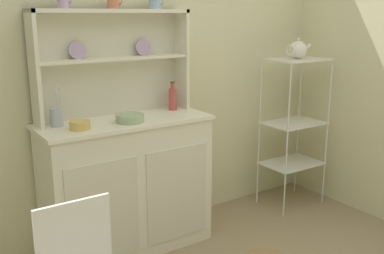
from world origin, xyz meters
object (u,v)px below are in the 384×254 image
(bowl_mixing_large, at_px, (80,125))
(porcelain_teapot, at_px, (298,50))
(hutch_cabinet, at_px, (127,184))
(utensil_jar, at_px, (57,117))
(jam_bottle, at_px, (173,98))
(hutch_shelf_unit, at_px, (112,55))
(bakers_rack, at_px, (294,115))
(cup_lilac_0, at_px, (64,0))

(bowl_mixing_large, height_order, porcelain_teapot, porcelain_teapot)
(hutch_cabinet, relative_size, utensil_jar, 4.38)
(bowl_mixing_large, relative_size, jam_bottle, 0.60)
(hutch_shelf_unit, bearing_deg, bowl_mixing_large, -143.83)
(bowl_mixing_large, relative_size, utensil_jar, 0.48)
(jam_bottle, distance_m, porcelain_teapot, 1.10)
(hutch_cabinet, bearing_deg, bowl_mixing_large, -167.28)
(hutch_cabinet, xyz_separation_m, bowl_mixing_large, (-0.32, -0.07, 0.46))
(utensil_jar, bearing_deg, bakers_rack, -4.98)
(hutch_cabinet, distance_m, utensil_jar, 0.65)
(hutch_shelf_unit, height_order, cup_lilac_0, cup_lilac_0)
(hutch_cabinet, bearing_deg, jam_bottle, 11.85)
(hutch_shelf_unit, xyz_separation_m, bakers_rack, (1.45, -0.25, -0.54))
(cup_lilac_0, height_order, porcelain_teapot, cup_lilac_0)
(bakers_rack, xyz_separation_m, jam_bottle, (-1.04, 0.17, 0.22))
(hutch_shelf_unit, distance_m, utensil_jar, 0.54)
(hutch_cabinet, bearing_deg, utensil_jar, 169.32)
(cup_lilac_0, bearing_deg, utensil_jar, -156.88)
(bakers_rack, xyz_separation_m, utensil_jar, (-1.87, 0.16, 0.20))
(bakers_rack, distance_m, porcelain_teapot, 0.52)
(hutch_cabinet, xyz_separation_m, utensil_jar, (-0.41, 0.08, 0.50))
(jam_bottle, xyz_separation_m, porcelain_teapot, (1.04, -0.17, 0.30))
(hutch_shelf_unit, xyz_separation_m, jam_bottle, (0.41, -0.08, -0.32))
(utensil_jar, relative_size, porcelain_teapot, 1.11)
(jam_bottle, relative_size, utensil_jar, 0.79)
(porcelain_teapot, bearing_deg, hutch_cabinet, 176.66)
(jam_bottle, bearing_deg, bakers_rack, -9.32)
(cup_lilac_0, distance_m, bowl_mixing_large, 0.74)
(cup_lilac_0, distance_m, utensil_jar, 0.69)
(utensil_jar, bearing_deg, bowl_mixing_large, -60.28)
(hutch_cabinet, height_order, porcelain_teapot, porcelain_teapot)
(cup_lilac_0, bearing_deg, bakers_rack, -6.71)
(bowl_mixing_large, xyz_separation_m, jam_bottle, (0.74, 0.16, 0.06))
(porcelain_teapot, bearing_deg, hutch_shelf_unit, 170.27)
(cup_lilac_0, bearing_deg, hutch_shelf_unit, 7.79)
(bakers_rack, relative_size, jam_bottle, 6.03)
(cup_lilac_0, height_order, utensil_jar, cup_lilac_0)
(hutch_shelf_unit, relative_size, bakers_rack, 0.85)
(jam_bottle, bearing_deg, hutch_cabinet, -168.15)
(bakers_rack, xyz_separation_m, bowl_mixing_large, (-1.78, 0.01, 0.16))
(porcelain_teapot, bearing_deg, bakers_rack, 0.00)
(hutch_cabinet, distance_m, bakers_rack, 1.49)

